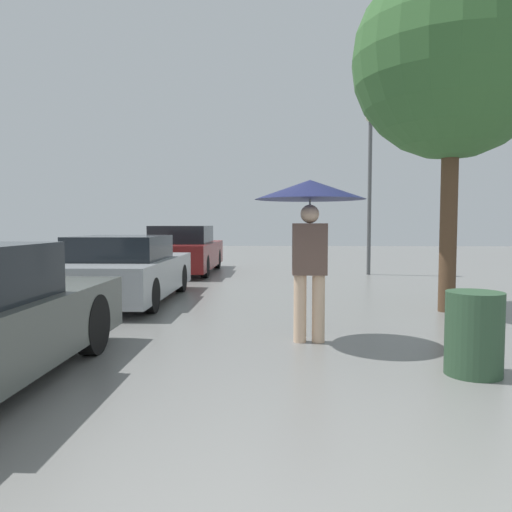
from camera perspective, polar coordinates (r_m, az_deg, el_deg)
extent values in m
cylinder|color=beige|center=(5.96, 5.05, -5.99)|extent=(0.15, 0.15, 0.81)
cylinder|color=beige|center=(5.97, 7.15, -5.98)|extent=(0.15, 0.15, 0.81)
cube|color=brown|center=(5.89, 6.15, 0.80)|extent=(0.40, 0.23, 0.60)
sphere|color=beige|center=(5.88, 6.17, 4.80)|extent=(0.22, 0.22, 0.22)
cylinder|color=#515456|center=(5.88, 6.16, 3.33)|extent=(0.02, 0.02, 0.64)
cone|color=#191E4C|center=(5.89, 6.19, 7.55)|extent=(1.30, 1.30, 0.23)
cylinder|color=black|center=(5.68, -18.21, -7.45)|extent=(0.18, 0.65, 0.65)
cube|color=#9EA3A8|center=(9.39, -14.76, -2.17)|extent=(1.74, 4.00, 0.61)
cube|color=black|center=(9.16, -15.17, 0.92)|extent=(1.48, 1.80, 0.42)
cylinder|color=black|center=(10.82, -16.81, -2.40)|extent=(0.18, 0.56, 0.56)
cylinder|color=black|center=(10.42, -8.63, -2.51)|extent=(0.18, 0.56, 0.56)
cylinder|color=black|center=(8.53, -22.22, -4.13)|extent=(0.18, 0.56, 0.56)
cylinder|color=black|center=(8.02, -11.94, -4.42)|extent=(0.18, 0.56, 0.56)
cube|color=maroon|center=(14.47, -8.25, 0.14)|extent=(1.78, 4.48, 0.70)
cube|color=black|center=(14.23, -8.43, 2.46)|extent=(1.51, 2.01, 0.49)
cylinder|color=black|center=(16.00, -10.17, -0.31)|extent=(0.18, 0.59, 0.59)
cylinder|color=black|center=(15.74, -4.47, -0.33)|extent=(0.18, 0.59, 0.59)
cylinder|color=black|center=(13.31, -12.70, -1.15)|extent=(0.18, 0.59, 0.59)
cylinder|color=black|center=(13.00, -5.87, -1.20)|extent=(0.18, 0.59, 0.59)
cylinder|color=brown|center=(8.49, 21.16, 4.49)|extent=(0.26, 0.26, 3.11)
sphere|color=#386633|center=(8.87, 21.55, 20.25)|extent=(3.10, 3.10, 3.10)
cylinder|color=#515456|center=(14.08, 12.84, 6.46)|extent=(0.11, 0.11, 4.20)
sphere|color=beige|center=(14.36, 12.97, 15.20)|extent=(0.27, 0.27, 0.27)
cylinder|color=#2D4C33|center=(5.10, 23.65, -8.11)|extent=(0.52, 0.52, 0.78)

